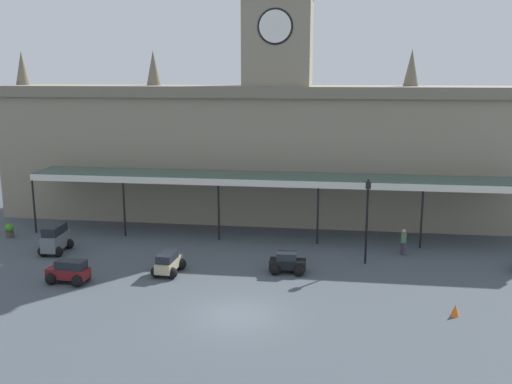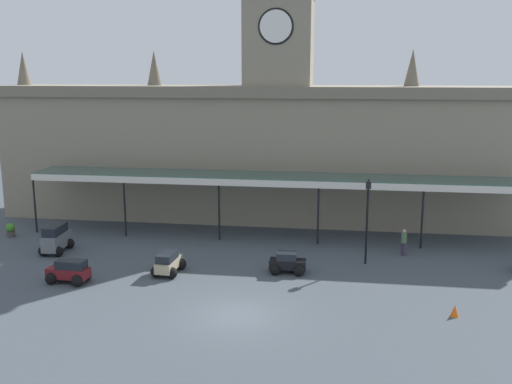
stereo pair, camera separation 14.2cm
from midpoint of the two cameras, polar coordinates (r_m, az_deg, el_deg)
name	(u,v)px [view 1 (the left image)]	position (r m, az deg, el deg)	size (l,w,h in m)	color
ground_plane	(237,315)	(27.52, -2.06, -12.11)	(140.00, 140.00, 0.00)	#434B53
station_building	(278,144)	(43.60, 2.09, 4.73)	(42.41, 5.72, 17.71)	gray
entrance_canopy	(270,178)	(38.90, 1.30, 1.42)	(33.23, 3.26, 4.29)	#38564C
car_beige_estate	(168,264)	(32.98, -8.80, -7.06)	(1.63, 2.30, 1.27)	tan
car_black_sedan	(287,264)	(32.80, 3.02, -7.15)	(2.06, 1.54, 1.19)	black
car_grey_van	(56,240)	(38.37, -19.36, -4.52)	(1.68, 2.45, 1.77)	slate
car_maroon_estate	(69,273)	(32.85, -18.17, -7.61)	(2.31, 1.65, 1.27)	maroon
pedestrian_near_entrance	(403,241)	(36.76, 14.30, -4.75)	(0.36, 0.34, 1.67)	#3F384C
victorian_lamppost	(367,212)	(34.14, 10.85, -1.93)	(0.30, 0.30, 5.12)	black
traffic_cone	(455,310)	(28.82, 19.00, -11.03)	(0.40, 0.40, 0.56)	orange
planter_near_kerb	(9,230)	(43.07, -23.33, -3.51)	(0.60, 0.60, 0.96)	#47423D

